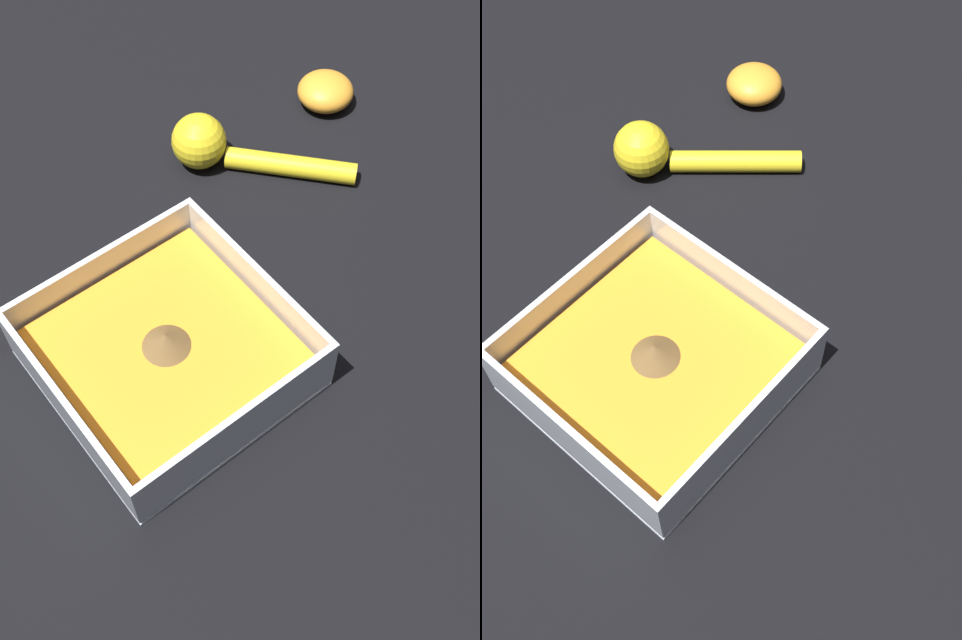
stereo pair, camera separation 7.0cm
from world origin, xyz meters
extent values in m
plane|color=black|center=(0.00, 0.00, 0.00)|extent=(4.00, 4.00, 0.00)
cube|color=silver|center=(-0.01, 0.01, 0.00)|extent=(0.22, 0.22, 0.01)
cube|color=silver|center=(-0.01, 0.11, 0.04)|extent=(0.22, 0.01, 0.06)
cube|color=silver|center=(-0.01, -0.10, 0.04)|extent=(0.22, 0.01, 0.06)
cube|color=silver|center=(0.10, 0.01, 0.04)|extent=(0.01, 0.21, 0.06)
cube|color=silver|center=(-0.11, 0.01, 0.04)|extent=(0.01, 0.21, 0.06)
cube|color=orange|center=(-0.01, 0.01, 0.03)|extent=(0.20, 0.20, 0.03)
cone|color=brown|center=(-0.01, 0.01, 0.05)|extent=(0.05, 0.05, 0.02)
sphere|color=yellow|center=(-0.19, -0.20, 0.03)|extent=(0.06, 0.06, 0.06)
cylinder|color=yellow|center=(-0.26, -0.12, 0.01)|extent=(0.12, 0.13, 0.02)
ellipsoid|color=orange|center=(-0.37, -0.18, 0.02)|extent=(0.07, 0.07, 0.04)
camera|label=1|loc=(0.16, 0.32, 0.63)|focal=42.00mm
camera|label=2|loc=(0.21, 0.27, 0.63)|focal=42.00mm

